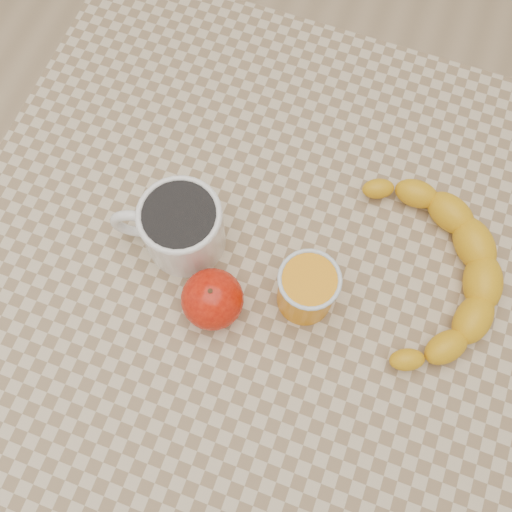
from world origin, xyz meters
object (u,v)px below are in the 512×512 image
(table, at_px, (256,281))
(coffee_mug, at_px, (180,226))
(orange_juice_glass, at_px, (307,289))
(banana, at_px, (430,271))
(apple, at_px, (212,299))

(table, distance_m, coffee_mug, 0.17)
(orange_juice_glass, relative_size, banana, 0.25)
(orange_juice_glass, distance_m, apple, 0.12)
(orange_juice_glass, bearing_deg, table, 160.18)
(coffee_mug, bearing_deg, banana, 10.84)
(coffee_mug, xyz_separation_m, orange_juice_glass, (0.17, -0.02, -0.00))
(apple, relative_size, banana, 0.27)
(table, height_order, apple, apple)
(table, bearing_deg, orange_juice_glass, -19.82)
(orange_juice_glass, bearing_deg, apple, -154.86)
(table, distance_m, banana, 0.25)
(coffee_mug, xyz_separation_m, banana, (0.31, 0.06, -0.02))
(table, xyz_separation_m, apple, (-0.03, -0.08, 0.12))
(table, height_order, coffee_mug, coffee_mug)
(apple, distance_m, banana, 0.28)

